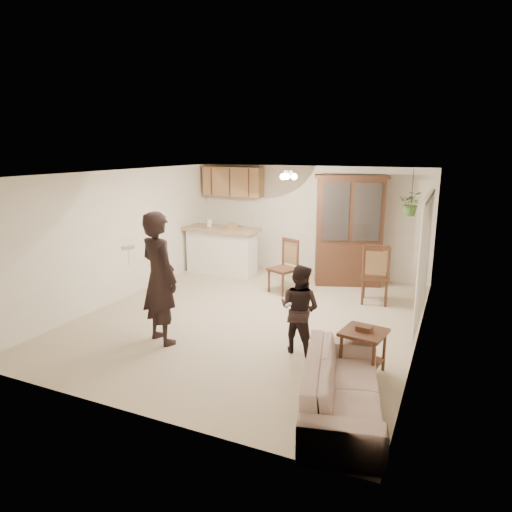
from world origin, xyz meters
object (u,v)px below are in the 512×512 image
at_px(sofa, 343,380).
at_px(adult, 160,285).
at_px(chair_hutch_right, 375,286).
at_px(chair_hutch_left, 283,278).
at_px(child, 299,307).
at_px(chair_bar, 231,259).
at_px(china_hutch, 349,231).
at_px(side_table, 363,351).

relative_size(sofa, adult, 1.04).
xyz_separation_m(adult, chair_hutch_right, (2.65, 3.17, -0.57)).
relative_size(sofa, chair_hutch_left, 1.71).
bearing_deg(adult, sofa, -170.98).
distance_m(adult, chair_hutch_left, 3.19).
distance_m(child, chair_bar, 4.58).
relative_size(sofa, child, 1.39).
height_order(sofa, chair_bar, chair_bar).
bearing_deg(chair_hutch_left, child, -40.44).
height_order(china_hutch, side_table, china_hutch).
bearing_deg(chair_hutch_left, adult, -81.40).
distance_m(china_hutch, chair_bar, 2.90).
xyz_separation_m(child, side_table, (0.98, -0.29, -0.37)).
distance_m(sofa, chair_hutch_left, 4.34).
relative_size(adult, child, 1.33).
bearing_deg(child, side_table, 174.76).
bearing_deg(china_hutch, adult, -133.33).
bearing_deg(china_hutch, chair_hutch_right, -71.98).
xyz_separation_m(adult, child, (2.03, 0.53, -0.22)).
bearing_deg(sofa, adult, 62.89).
relative_size(adult, chair_hutch_left, 1.64).
xyz_separation_m(sofa, side_table, (0.03, 0.97, -0.06)).
bearing_deg(chair_hutch_right, side_table, 88.96).
bearing_deg(chair_hutch_left, chair_bar, 173.57).
bearing_deg(child, chair_bar, -38.97).
xyz_separation_m(china_hutch, chair_hutch_left, (-1.05, -1.16, -0.85)).
bearing_deg(side_table, chair_bar, 135.80).
height_order(chair_hutch_left, chair_hutch_right, chair_hutch_right).
height_order(chair_bar, chair_hutch_right, chair_hutch_right).
xyz_separation_m(side_table, chair_hutch_left, (-2.19, 2.79, 0.00)).
bearing_deg(chair_bar, sofa, -40.90).
relative_size(sofa, chair_bar, 1.71).
bearing_deg(sofa, chair_hutch_right, -8.41).
distance_m(sofa, adult, 3.11).
distance_m(side_table, chair_hutch_left, 3.54).
bearing_deg(side_table, child, 163.54).
height_order(adult, chair_hutch_left, adult).
distance_m(chair_bar, chair_hutch_left, 1.99).
distance_m(child, side_table, 1.09).
height_order(child, chair_hutch_left, child).
bearing_deg(chair_hutch_right, chair_hutch_left, -3.46).
height_order(side_table, chair_hutch_left, chair_hutch_left).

